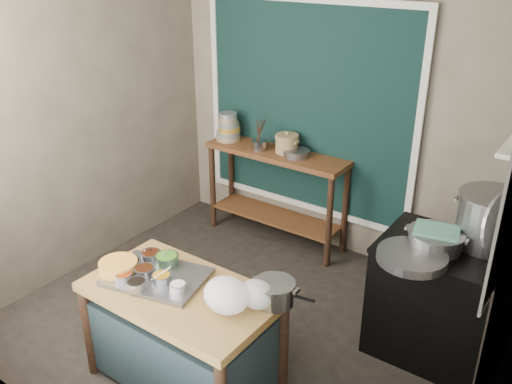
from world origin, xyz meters
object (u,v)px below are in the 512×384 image
Objects in this scene: back_counter at (276,196)px; utensil_cup at (260,145)px; condiment_tray at (157,277)px; yellow_basin at (119,268)px; stove_block at (441,302)px; stock_pot at (491,220)px; prep_table at (184,336)px; saucepan at (274,292)px; ceramic_crock at (287,145)px; steamer at (435,240)px.

back_counter is 0.55m from utensil_cup.
condiment_tray is 0.27m from yellow_basin.
stove_block is 1.88× the size of stock_pot.
stock_pot is at bearing 45.49° from prep_table.
condiment_tray is (0.39, -2.03, 0.29)m from back_counter.
utensil_cup is 0.33× the size of stock_pot.
saucepan is 2.12m from ceramic_crock.
stove_block is at bearing -21.02° from back_counter.
ceramic_crock is 0.49× the size of stock_pot.
stove_block reaches higher than prep_table.
yellow_basin is at bearing -171.37° from saucepan.
prep_table is 1.98× the size of condiment_tray.
yellow_basin is at bearing -86.10° from back_counter.
yellow_basin is at bearing -156.32° from condiment_tray.
saucepan reaches higher than yellow_basin.
condiment_tray is 0.81m from saucepan.
saucepan is 1.71× the size of utensil_cup.
stock_pot is (1.99, -0.58, 0.04)m from ceramic_crock.
prep_table is 8.04× the size of utensil_cup.
stock_pot reaches higher than yellow_basin.
utensil_cup reaches higher than saucepan.
steamer is (0.65, 0.99, 0.12)m from saucepan.
saucepan is at bearing -59.65° from ceramic_crock.
back_counter is at bearing 165.30° from stock_pot.
yellow_basin reaches higher than prep_table.
back_counter reaches higher than saucepan.
ceramic_crock is 0.61× the size of steamer.
back_counter is 2.08m from condiment_tray.
prep_table is 2.61× the size of stock_pot.
back_counter is 2.04m from stove_block.
stove_block is 2.28m from yellow_basin.
steamer is (1.21, 1.23, 0.57)m from prep_table.
stock_pot is 1.25× the size of steamer.
ceramic_crock is (-1.07, 1.82, 0.21)m from saucepan.
utensil_cup reaches higher than steamer.
stock_pot reaches higher than steamer.
prep_table is at bearing -135.00° from stove_block.
yellow_basin is (0.15, -2.13, 0.32)m from back_counter.
back_counter is 2.23m from stock_pot.
condiment_tray is at bearing 179.19° from prep_table.
stock_pot is (2.25, -0.49, 0.07)m from utensil_cup.
prep_table is at bearing -73.53° from back_counter.
ceramic_crock is at bearing 98.20° from condiment_tray.
stock_pot is at bearing 41.12° from condiment_tray.
ceramic_crock is (-0.30, 2.05, 0.26)m from condiment_tray.
prep_table is 0.63m from yellow_basin.
prep_table is at bearing -134.59° from steamer.
stock_pot reaches higher than utensil_cup.
stove_block is 2.02m from condiment_tray.
utensil_cup is at bearing -161.46° from back_counter.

